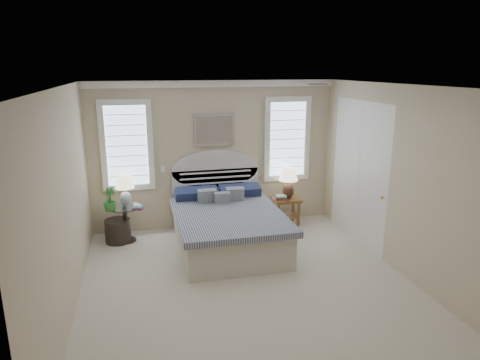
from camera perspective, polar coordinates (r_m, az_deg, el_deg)
name	(u,v)px	position (r m, az deg, el deg)	size (l,w,h in m)	color
floor	(249,287)	(6.06, 1.23, -14.02)	(4.50, 5.00, 0.01)	beige
ceiling	(250,86)	(5.32, 1.39, 12.40)	(4.50, 5.00, 0.01)	white
wall_back	(214,155)	(7.91, -3.43, 3.32)	(4.50, 0.02, 2.70)	beige
wall_left	(65,206)	(5.43, -22.32, -3.18)	(0.02, 5.00, 2.70)	beige
wall_right	(403,182)	(6.48, 20.89, -0.22)	(0.02, 5.00, 2.70)	beige
crown_molding	(214,84)	(7.72, -3.52, 12.69)	(4.50, 0.08, 0.12)	white
hvac_vent	(315,84)	(6.47, 10.02, 12.45)	(0.30, 0.20, 0.02)	#B2B2B2
switch_plate	(163,169)	(7.83, -10.24, 1.48)	(0.08, 0.01, 0.12)	white
window_left	(127,146)	(7.72, -14.85, 4.46)	(0.90, 0.06, 1.60)	#C6E6FA
window_right	(287,139)	(8.21, 6.27, 5.46)	(0.90, 0.06, 1.60)	#C6E6FA
painting	(214,130)	(7.79, -3.43, 6.65)	(0.74, 0.04, 0.58)	silver
closet_door	(359,173)	(7.49, 15.52, 0.97)	(0.02, 1.80, 2.40)	white
bed	(227,224)	(7.19, -1.78, -5.85)	(1.72, 2.28, 1.47)	beige
side_table_left	(125,220)	(7.61, -15.03, -5.18)	(0.56, 0.56, 0.63)	black
nightstand_right	(286,205)	(8.16, 6.16, -3.38)	(0.50, 0.40, 0.53)	brown
floor_pot	(118,231)	(7.69, -15.97, -6.54)	(0.44, 0.44, 0.40)	black
lamp_left	(125,187)	(7.50, -15.11, -0.90)	(0.41, 0.41, 0.54)	white
lamp_right	(288,179)	(8.05, 6.45, 0.09)	(0.41, 0.41, 0.59)	black
potted_plant	(110,200)	(7.32, -16.99, -2.51)	(0.22, 0.22, 0.39)	#37762F
books_left	(138,208)	(7.32, -13.46, -3.70)	(0.18, 0.15, 0.04)	#AA2A2C
books_right	(281,198)	(8.00, 5.52, -2.36)	(0.23, 0.18, 0.08)	#AA2A2C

